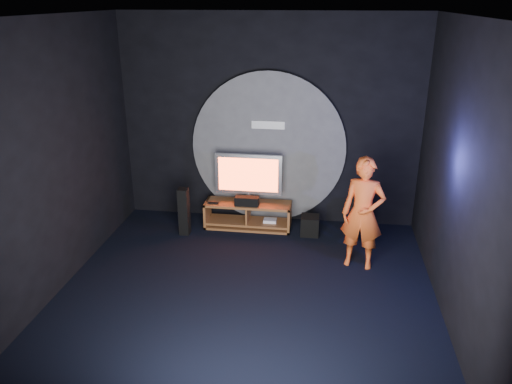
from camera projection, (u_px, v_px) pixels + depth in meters
The scene contains 15 objects.
floor at pixel (246, 294), 6.65m from camera, with size 5.00×5.00×0.00m, color black.
back_wall at pixel (269, 122), 8.32m from camera, with size 5.00×0.04×3.50m, color black.
front_wall at pixel (191, 277), 3.71m from camera, with size 5.00×0.04×3.50m, color black.
left_wall at pixel (51, 161), 6.34m from camera, with size 0.04×5.00×3.50m, color black.
right_wall at pixel (461, 180), 5.69m from camera, with size 0.04×5.00×3.50m, color black.
ceiling at pixel (243, 16), 5.37m from camera, with size 5.00×5.00×0.01m, color black.
wall_disc_panel at pixel (268, 148), 8.43m from camera, with size 2.60×0.11×2.60m.
media_console at pixel (248, 217), 8.51m from camera, with size 1.46×0.45×0.45m.
tv at pixel (248, 176), 8.31m from camera, with size 1.12×0.22×0.83m.
center_speaker at pixel (247, 201), 8.29m from camera, with size 0.40×0.15×0.15m, color black.
remote at pixel (213, 203), 8.38m from camera, with size 0.18×0.05×0.02m, color black.
tower_speaker_left at pixel (184, 211), 8.20m from camera, with size 0.16×0.18×0.80m, color black.
tower_speaker_right at pixel (355, 216), 8.03m from camera, with size 0.16×0.18×0.80m, color black.
subwoofer at pixel (310, 225), 8.26m from camera, with size 0.30×0.30×0.33m, color black.
player at pixel (363, 214), 7.07m from camera, with size 0.60×0.39×1.65m, color #F75D21.
Camera 1 is at (0.94, -5.62, 3.70)m, focal length 35.00 mm.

